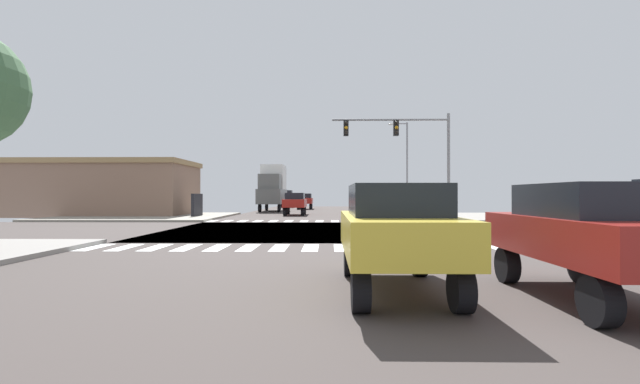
# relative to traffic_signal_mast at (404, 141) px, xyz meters

# --- Properties ---
(ground) EXTENTS (90.00, 90.00, 0.05)m
(ground) POSITION_rel_traffic_signal_mast_xyz_m (-5.76, -7.61, -5.25)
(ground) COLOR #443C3A
(sidewalk_corner_ne) EXTENTS (12.00, 12.00, 0.14)m
(sidewalk_corner_ne) POSITION_rel_traffic_signal_mast_xyz_m (7.24, 4.39, -5.16)
(sidewalk_corner_ne) COLOR gray
(sidewalk_corner_ne) RESTS_ON ground
(sidewalk_corner_nw) EXTENTS (12.00, 12.00, 0.14)m
(sidewalk_corner_nw) POSITION_rel_traffic_signal_mast_xyz_m (-18.76, 4.39, -5.16)
(sidewalk_corner_nw) COLOR gray
(sidewalk_corner_nw) RESTS_ON ground
(crosswalk_near) EXTENTS (13.50, 2.00, 0.01)m
(crosswalk_near) POSITION_rel_traffic_signal_mast_xyz_m (-6.01, -14.91, -5.23)
(crosswalk_near) COLOR white
(crosswalk_near) RESTS_ON ground
(crosswalk_far) EXTENTS (13.50, 2.00, 0.01)m
(crosswalk_far) POSITION_rel_traffic_signal_mast_xyz_m (-6.01, -0.31, -5.23)
(crosswalk_far) COLOR white
(crosswalk_far) RESTS_ON ground
(traffic_signal_mast) EXTENTS (7.71, 0.55, 7.03)m
(traffic_signal_mast) POSITION_rel_traffic_signal_mast_xyz_m (0.00, 0.00, 0.00)
(traffic_signal_mast) COLOR gray
(traffic_signal_mast) RESTS_ON ground
(street_lamp) EXTENTS (1.78, 0.32, 8.27)m
(street_lamp) POSITION_rel_traffic_signal_mast_xyz_m (1.96, 11.22, -0.30)
(street_lamp) COLOR gray
(street_lamp) RESTS_ON ground
(bank_building) EXTENTS (15.20, 7.36, 4.48)m
(bank_building) POSITION_rel_traffic_signal_mast_xyz_m (-23.04, 6.72, -2.98)
(bank_building) COLOR #886754
(bank_building) RESTS_ON ground
(sedan_nearside_1) EXTENTS (1.80, 4.30, 1.88)m
(sedan_nearside_1) POSITION_rel_traffic_signal_mast_xyz_m (-7.76, 8.50, -4.11)
(sedan_nearside_1) COLOR black
(sedan_nearside_1) RESTS_ON ground
(pickup_crossing_2) EXTENTS (2.00, 5.10, 2.35)m
(pickup_crossing_2) POSITION_rel_traffic_signal_mast_xyz_m (-10.76, 32.22, -3.94)
(pickup_crossing_2) COLOR black
(pickup_crossing_2) RESTS_ON ground
(sedan_queued_2) EXTENTS (1.80, 4.30, 1.88)m
(sedan_queued_2) POSITION_rel_traffic_signal_mast_xyz_m (-3.76, -21.29, -4.11)
(sedan_queued_2) COLOR black
(sedan_queued_2) RESTS_ON ground
(sedan_leading_3) EXTENTS (1.80, 4.30, 1.88)m
(sedan_leading_3) POSITION_rel_traffic_signal_mast_xyz_m (-7.76, 24.47, -4.11)
(sedan_leading_3) COLOR black
(sedan_leading_3) RESTS_ON ground
(sedan_trailing_4) EXTENTS (1.80, 4.30, 1.88)m
(sedan_trailing_4) POSITION_rel_traffic_signal_mast_xyz_m (-0.76, -21.95, -4.11)
(sedan_trailing_4) COLOR black
(sedan_trailing_4) RESTS_ON ground
(box_truck_middle_1) EXTENTS (2.40, 7.20, 4.85)m
(box_truck_middle_1) POSITION_rel_traffic_signal_mast_xyz_m (-10.76, 17.38, -2.67)
(box_truck_middle_1) COLOR black
(box_truck_middle_1) RESTS_ON ground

